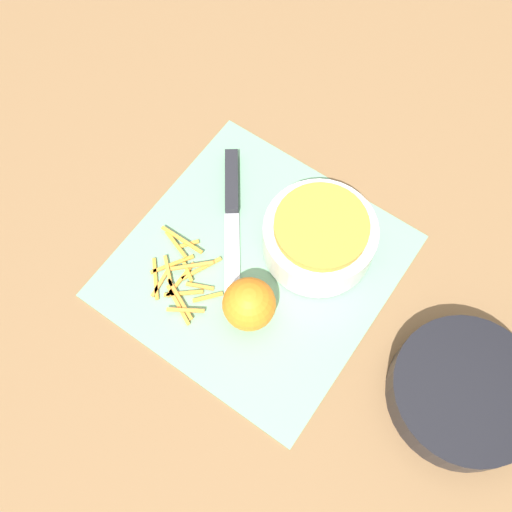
# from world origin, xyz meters

# --- Properties ---
(ground_plane) EXTENTS (4.00, 4.00, 0.00)m
(ground_plane) POSITION_xyz_m (0.00, 0.00, 0.00)
(ground_plane) COLOR olive
(cutting_board) EXTENTS (0.37, 0.37, 0.01)m
(cutting_board) POSITION_xyz_m (0.00, 0.00, 0.00)
(cutting_board) COLOR #75AD84
(cutting_board) RESTS_ON ground_plane
(bowl_speckled) EXTENTS (0.16, 0.16, 0.07)m
(bowl_speckled) POSITION_xyz_m (-0.08, 0.06, 0.04)
(bowl_speckled) COLOR silver
(bowl_speckled) RESTS_ON cutting_board
(bowl_dark) EXTENTS (0.19, 0.19, 0.05)m
(bowl_dark) POSITION_xyz_m (-0.00, 0.33, 0.03)
(bowl_dark) COLOR black
(bowl_dark) RESTS_ON ground_plane
(knife) EXTENTS (0.22, 0.17, 0.02)m
(knife) POSITION_xyz_m (-0.07, -0.09, 0.01)
(knife) COLOR #232328
(knife) RESTS_ON cutting_board
(orange_left) EXTENTS (0.07, 0.07, 0.07)m
(orange_left) POSITION_xyz_m (0.07, 0.04, 0.04)
(orange_left) COLOR orange
(orange_left) RESTS_ON cutting_board
(peel_pile) EXTENTS (0.12, 0.14, 0.01)m
(peel_pile) POSITION_xyz_m (0.08, -0.08, 0.01)
(peel_pile) COLOR orange
(peel_pile) RESTS_ON cutting_board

